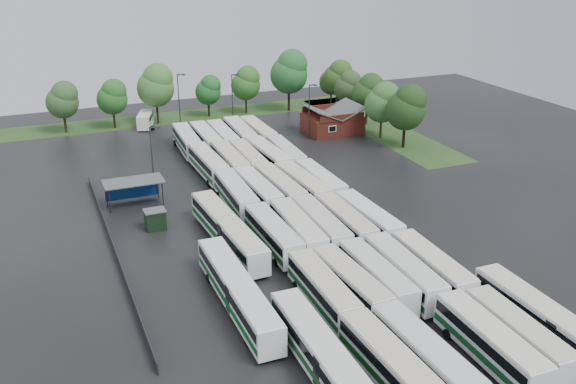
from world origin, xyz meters
name	(u,v)px	position (x,y,z in m)	size (l,w,h in m)	color
ground	(311,248)	(0.00, 0.00, 0.00)	(160.00, 160.00, 0.00)	black
brick_building	(332,123)	(24.00, 42.77, 1.87)	(10.07, 8.60, 5.39)	maroon
wash_shed	(133,184)	(-17.20, 22.02, 2.99)	(8.20, 4.20, 3.58)	#2D2D30
utility_hut	(155,219)	(-16.20, 12.60, 1.32)	(2.70, 2.20, 2.62)	black
grass_strip_north	(191,116)	(2.00, 64.80, 0.01)	(80.00, 10.00, 0.01)	#28491B
grass_strip_east	(378,127)	(34.00, 42.80, 0.01)	(10.00, 50.00, 0.01)	#28491B
west_fence	(114,248)	(-22.20, 8.00, 0.60)	(0.10, 50.00, 1.20)	#2D2D30
bus_r0c0	(391,366)	(-4.49, -25.86, 2.02)	(3.14, 13.29, 3.68)	white
bus_r0c1	(425,356)	(-1.20, -25.86, 2.04)	(3.10, 13.40, 3.71)	white
bus_r0c3	(490,342)	(5.20, -26.31, 2.01)	(3.14, 13.23, 3.66)	white
bus_r0c4	(518,335)	(8.39, -26.22, 1.93)	(3.01, 12.68, 3.51)	white
bus_r1c0	(323,290)	(-4.38, -12.51, 1.95)	(2.98, 12.82, 3.55)	white
bus_r1c1	(351,283)	(-1.19, -12.39, 1.95)	(3.20, 12.81, 3.54)	white
bus_r1c2	(376,276)	(1.94, -12.22, 1.96)	(2.89, 12.86, 3.57)	white
bus_r1c3	(403,272)	(5.02, -12.53, 2.04)	(3.30, 13.43, 3.71)	white
bus_r1c4	(432,267)	(8.44, -12.73, 1.99)	(3.13, 13.09, 3.62)	white
bus_r2c0	(273,234)	(-4.35, 1.40, 1.99)	(2.83, 13.02, 3.62)	white
bus_r2c1	(298,230)	(-1.18, 1.33, 2.03)	(3.47, 13.39, 3.69)	white
bus_r2c2	(320,226)	(1.86, 1.34, 2.02)	(3.31, 13.31, 3.68)	white
bus_r2c3	(345,222)	(5.22, 1.30, 1.96)	(2.91, 12.87, 3.57)	white
bus_r2c4	(368,219)	(8.31, 0.99, 1.99)	(3.09, 13.08, 3.62)	white
bus_r3c0	(236,194)	(-4.51, 14.99, 2.03)	(3.31, 13.35, 3.69)	white
bus_r3c1	(258,191)	(-1.27, 15.06, 2.00)	(2.95, 13.09, 3.63)	white
bus_r3c2	(280,188)	(2.00, 15.05, 2.01)	(3.07, 13.17, 3.65)	white
bus_r3c3	(302,185)	(5.31, 14.67, 2.02)	(3.40, 13.30, 3.67)	white
bus_r3c4	(320,182)	(8.31, 15.08, 1.94)	(2.72, 12.69, 3.53)	white
bus_r4c0	(208,164)	(-4.50, 28.72, 2.03)	(3.02, 13.33, 3.70)	white
bus_r4c1	(230,161)	(-1.01, 28.66, 2.00)	(3.02, 13.14, 3.64)	white
bus_r4c2	(248,159)	(2.03, 28.67, 1.95)	(3.06, 12.82, 3.55)	white
bus_r4c3	(268,156)	(5.37, 28.53, 2.03)	(3.32, 13.35, 3.69)	white
bus_r4c4	(286,154)	(8.50, 28.59, 1.93)	(3.24, 12.74, 3.52)	white
bus_r5c0	(187,141)	(-4.53, 41.92, 1.99)	(3.41, 13.12, 3.62)	white
bus_r5c1	(206,139)	(-1.15, 41.78, 1.98)	(3.05, 13.02, 3.61)	white
bus_r5c2	(223,137)	(1.92, 41.83, 1.95)	(3.09, 12.83, 3.55)	white
bus_r5c3	(240,134)	(5.28, 42.16, 2.03)	(3.45, 13.39, 3.69)	white
bus_r5c4	(258,133)	(8.54, 41.79, 1.99)	(2.81, 13.03, 3.63)	white
artic_bus_west_a	(326,362)	(-9.24, -23.32, 2.02)	(3.20, 19.73, 3.65)	white
artic_bus_west_b	(228,230)	(-9.06, 4.40, 2.04)	(3.72, 19.93, 3.68)	white
artic_bus_west_c	(238,292)	(-12.49, -9.62, 2.03)	(2.89, 19.70, 3.65)	white
artic_bus_east	(553,327)	(12.13, -26.58, 1.99)	(2.88, 19.40, 3.60)	white
minibus	(145,119)	(-8.28, 59.92, 1.60)	(4.43, 7.05, 2.89)	white
tree_north_0	(63,100)	(-22.86, 62.15, 6.44)	(6.05, 6.05, 10.02)	#342417
tree_north_1	(113,97)	(-13.79, 61.76, 6.26)	(5.88, 5.88, 9.73)	black
tree_north_2	(156,85)	(-5.26, 61.73, 7.79)	(7.31, 7.31, 12.11)	#371F13
tree_north_3	(209,90)	(5.67, 63.03, 5.60)	(5.26, 5.26, 8.71)	black
tree_north_4	(246,83)	(13.66, 62.52, 6.49)	(6.09, 6.09, 10.09)	black
tree_north_5	(290,71)	(22.89, 61.00, 8.44)	(7.92, 7.92, 13.12)	black
tree_north_6	(332,80)	(33.05, 61.31, 5.73)	(5.38, 5.38, 8.91)	#2E1F18
tree_east_0	(407,107)	(31.70, 29.34, 7.40)	(6.94, 6.94, 11.50)	black
tree_east_1	(383,102)	(30.84, 35.95, 6.85)	(6.43, 6.43, 10.65)	#342819
tree_east_2	(369,91)	(33.06, 45.27, 6.61)	(6.20, 6.20, 10.27)	#3C2619
tree_east_3	(348,86)	(32.86, 53.60, 6.02)	(5.65, 5.65, 9.36)	#352412
tree_east_4	(338,77)	(33.23, 58.84, 6.80)	(6.38, 6.38, 10.57)	#2D2118
lamp_post_ne	(310,107)	(18.39, 40.93, 5.86)	(1.55, 0.30, 10.10)	#2D2D30
lamp_post_nw	(153,154)	(-13.52, 25.62, 5.71)	(1.51, 0.29, 9.83)	#2D2D30
lamp_post_back_w	(180,97)	(-2.10, 56.11, 6.25)	(1.66, 0.32, 10.77)	#2D2D30
lamp_post_back_e	(233,97)	(7.77, 53.50, 6.04)	(1.60, 0.31, 10.41)	#2D2D30
puddle_0	(370,333)	(-2.25, -18.54, 0.00)	(5.62, 5.62, 0.01)	black
puddle_1	(462,326)	(6.56, -20.87, 0.00)	(3.04, 3.04, 0.01)	black
puddle_2	(241,255)	(-8.41, 1.47, 0.00)	(6.89, 6.89, 0.01)	black
puddle_3	(371,239)	(7.82, -0.85, 0.00)	(3.20, 3.20, 0.01)	black
puddle_4	(524,293)	(16.42, -18.27, 0.00)	(3.62, 3.62, 0.01)	black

